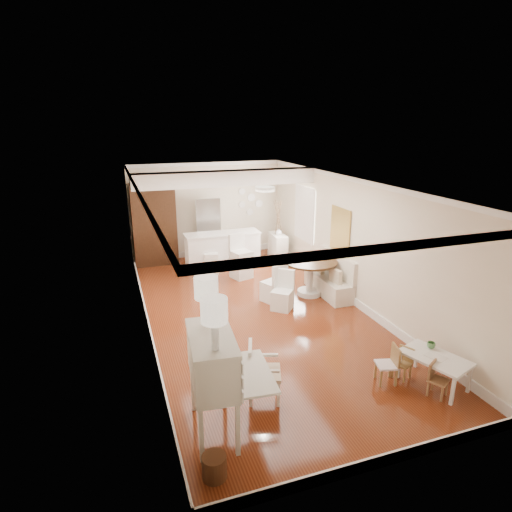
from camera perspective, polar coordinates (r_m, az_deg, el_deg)
room at (r=8.87m, az=-0.45°, el=4.79°), size 9.00×9.04×2.82m
secretary_bureau at (r=5.77m, az=-5.76°, el=-16.68°), size 1.21×1.23×1.42m
gustavian_armchair at (r=6.47m, az=1.13°, el=-15.19°), size 0.65×0.65×0.89m
wicker_basket at (r=5.51m, az=-5.59°, el=-26.18°), size 0.32×0.32×0.29m
kids_table at (r=7.39m, az=22.59°, el=-13.94°), size 0.88×1.13×0.49m
kids_chair_a at (r=7.40m, az=18.95°, el=-13.37°), size 0.33×0.33×0.52m
kids_chair_b at (r=7.18m, az=17.02°, el=-13.63°), size 0.37×0.37×0.63m
kids_chair_c at (r=7.15m, az=23.15°, el=-14.94°), size 0.36×0.36×0.54m
banquette at (r=10.21m, az=9.68°, el=-2.45°), size 0.52×1.60×0.98m
dining_table at (r=10.13m, az=7.20°, el=-2.90°), size 1.31×1.31×0.85m
slip_chair_near at (r=9.31m, az=3.55°, el=-4.62°), size 0.59×0.59×0.87m
slip_chair_far at (r=9.69m, az=2.36°, el=-3.49°), size 0.59×0.60×0.93m
breakfast_counter at (r=11.84m, az=-4.46°, el=0.69°), size 2.05×0.65×1.03m
bar_stool_left at (r=11.51m, az=-6.00°, el=-0.14°), size 0.43×0.43×0.92m
bar_stool_right at (r=11.10m, az=-2.00°, el=-0.07°), size 0.58×0.58×1.16m
pantry_cabinet at (r=12.43m, az=-13.44°, el=4.10°), size 1.20×0.60×2.30m
fridge at (r=12.77m, az=-4.84°, el=3.73°), size 0.75×0.65×1.80m
sideboard at (r=12.63m, az=2.93°, el=1.21°), size 0.40×0.83×0.77m
pencil_cup at (r=7.47m, az=22.31°, el=-10.95°), size 0.17×0.17×0.10m
branch_vase at (r=12.47m, az=3.02°, el=3.29°), size 0.22×0.22×0.19m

